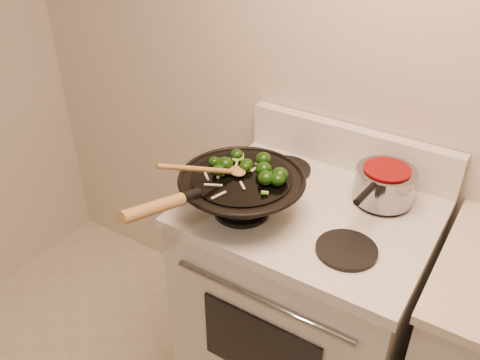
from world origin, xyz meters
The scene contains 5 objects.
stove centered at (-0.16, 1.17, 0.47)m, with size 0.78×0.67×1.08m.
wok centered at (-0.34, 1.01, 1.00)m, with size 0.40×0.66×0.25m.
stirfry centered at (-0.34, 1.05, 1.07)m, with size 0.26×0.28×0.05m.
wooden_spoon centered at (-0.40, 0.96, 1.09)m, with size 0.17×0.27×0.11m.
saucepan centered at (0.02, 1.32, 0.99)m, with size 0.19×0.31×0.11m.
Camera 1 is at (0.36, -0.09, 1.89)m, focal length 38.00 mm.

